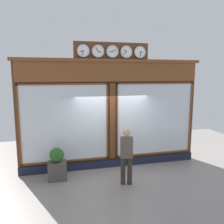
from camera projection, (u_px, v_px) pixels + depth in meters
name	position (u px, v px, depth m)	size (l,w,h in m)	color
ground_plane	(140.00, 212.00, 5.47)	(14.00, 14.00, 0.00)	gray
shop_facade	(111.00, 113.00, 7.97)	(6.33, 0.42, 4.25)	#5B3319
pedestrian	(126.00, 154.00, 6.72)	(0.40, 0.30, 1.69)	#312A24
planter_box	(57.00, 171.00, 7.09)	(0.56, 0.36, 0.59)	#4C4742
planter_shrub	(57.00, 155.00, 7.01)	(0.43, 0.43, 0.43)	#285623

